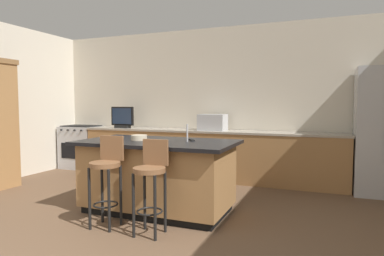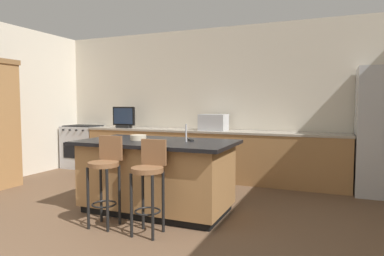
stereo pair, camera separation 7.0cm
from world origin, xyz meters
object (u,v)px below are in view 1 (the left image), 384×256
(microwave, at_px, (213,122))
(tv_monitor, at_px, (122,118))
(bar_stool_left, at_px, (107,172))
(range_oven, at_px, (82,147))
(fruit_bowl, at_px, (139,138))
(tv_remote, at_px, (192,140))
(kitchen_island, at_px, (158,175))
(bar_stool_right, at_px, (151,178))

(microwave, distance_m, tv_monitor, 1.89)
(bar_stool_left, bearing_deg, range_oven, 130.55)
(microwave, height_order, fruit_bowl, microwave)
(tv_monitor, height_order, fruit_bowl, tv_monitor)
(range_oven, bearing_deg, bar_stool_left, -46.10)
(microwave, relative_size, bar_stool_left, 0.47)
(microwave, relative_size, tv_monitor, 0.97)
(range_oven, xyz_separation_m, tv_remote, (3.30, -1.86, 0.46))
(kitchen_island, relative_size, microwave, 4.12)
(tv_monitor, bearing_deg, bar_stool_right, -51.85)
(kitchen_island, bearing_deg, bar_stool_right, -67.88)
(tv_monitor, distance_m, bar_stool_right, 3.45)
(kitchen_island, relative_size, bar_stool_left, 1.95)
(range_oven, relative_size, bar_stool_right, 0.92)
(kitchen_island, distance_m, microwave, 2.11)
(range_oven, distance_m, tv_remote, 3.81)
(bar_stool_left, distance_m, bar_stool_right, 0.57)
(microwave, height_order, bar_stool_right, microwave)
(microwave, distance_m, fruit_bowl, 2.09)
(microwave, relative_size, bar_stool_right, 0.48)
(tv_remote, bearing_deg, microwave, 64.02)
(microwave, bearing_deg, range_oven, -179.98)
(bar_stool_left, bearing_deg, microwave, 79.33)
(fruit_bowl, relative_size, tv_remote, 1.21)
(bar_stool_left, height_order, bar_stool_right, bar_stool_left)
(bar_stool_right, distance_m, fruit_bowl, 0.93)
(bar_stool_right, bearing_deg, tv_remote, 80.79)
(tv_remote, bearing_deg, bar_stool_left, -164.38)
(microwave, bearing_deg, bar_stool_left, -97.31)
(range_oven, xyz_separation_m, fruit_bowl, (2.64, -2.06, 0.49))
(microwave, xyz_separation_m, bar_stool_left, (-0.35, -2.72, -0.43))
(microwave, relative_size, fruit_bowl, 2.34)
(tv_remote, bearing_deg, tv_monitor, 104.79)
(bar_stool_left, bearing_deg, tv_monitor, 116.65)
(microwave, distance_m, bar_stool_left, 2.78)
(kitchen_island, xyz_separation_m, bar_stool_right, (0.29, -0.71, 0.13))
(bar_stool_right, bearing_deg, bar_stool_left, 176.64)
(fruit_bowl, bearing_deg, tv_monitor, 128.01)
(tv_monitor, height_order, bar_stool_right, tv_monitor)
(bar_stool_right, relative_size, tv_remote, 5.86)
(kitchen_island, xyz_separation_m, fruit_bowl, (-0.25, -0.03, 0.48))
(microwave, height_order, tv_remote, microwave)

